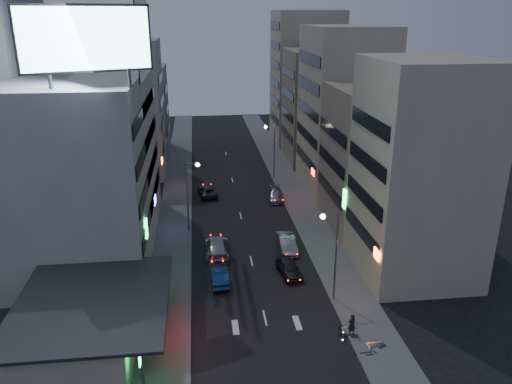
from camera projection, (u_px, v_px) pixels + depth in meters
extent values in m
plane|color=black|center=(272.00, 349.00, 37.11)|extent=(180.00, 180.00, 0.00)
cube|color=#4C4C4F|center=(176.00, 206.00, 64.21)|extent=(4.00, 120.00, 0.12)
cube|color=#4C4C4F|center=(298.00, 201.00, 66.00)|extent=(4.00, 120.00, 0.12)
cube|color=#B0A58A|center=(81.00, 326.00, 36.80)|extent=(8.00, 12.00, 3.60)
cube|color=black|center=(92.00, 302.00, 36.25)|extent=(11.00, 13.00, 0.25)
cube|color=black|center=(150.00, 306.00, 36.93)|extent=(0.12, 4.00, 0.90)
cube|color=#FF1E14|center=(151.00, 306.00, 36.94)|extent=(0.04, 3.70, 0.70)
cube|color=#ACACA7|center=(79.00, 164.00, 50.83)|extent=(14.00, 24.00, 18.00)
cube|color=#B0A58A|center=(419.00, 171.00, 45.20)|extent=(10.00, 11.00, 20.00)
cube|color=gray|center=(379.00, 158.00, 56.68)|extent=(11.00, 12.00, 16.00)
cube|color=#B0A58A|center=(344.00, 111.00, 67.74)|extent=(10.00, 14.00, 22.00)
cube|color=#ACACA7|center=(125.00, 109.00, 74.01)|extent=(11.00, 10.00, 20.00)
cube|color=gray|center=(132.00, 110.00, 86.94)|extent=(12.00, 10.00, 15.00)
cube|color=gray|center=(320.00, 106.00, 82.49)|extent=(11.00, 12.00, 18.00)
cube|color=#B0A58A|center=(306.00, 77.00, 94.60)|extent=(12.00, 12.00, 24.00)
cylinder|color=#595B60|center=(50.00, 79.00, 38.29)|extent=(0.30, 0.30, 1.50)
cylinder|color=#595B60|center=(129.00, 78.00, 38.97)|extent=(0.30, 0.30, 1.50)
cube|color=black|center=(85.00, 39.00, 37.63)|extent=(9.52, 3.75, 5.00)
cube|color=#B3D6EF|center=(86.00, 39.00, 37.44)|extent=(9.04, 3.34, 4.60)
cylinder|color=#595B60|center=(336.00, 257.00, 42.02)|extent=(0.16, 0.16, 8.00)
cylinder|color=#595B60|center=(330.00, 215.00, 40.62)|extent=(1.40, 0.10, 0.10)
sphere|color=#FFD88C|center=(323.00, 217.00, 40.59)|extent=(0.44, 0.44, 0.44)
cylinder|color=#595B60|center=(187.00, 198.00, 55.55)|extent=(0.16, 0.16, 8.00)
cylinder|color=#595B60|center=(192.00, 164.00, 54.31)|extent=(1.40, 0.10, 0.10)
sphere|color=#FFD88C|center=(198.00, 165.00, 54.41)|extent=(0.44, 0.44, 0.44)
cylinder|color=#595B60|center=(274.00, 152.00, 73.78)|extent=(0.16, 0.16, 8.00)
cylinder|color=#595B60|center=(270.00, 126.00, 72.37)|extent=(1.40, 0.10, 0.10)
sphere|color=#FFD88C|center=(266.00, 127.00, 72.34)|extent=(0.44, 0.44, 0.44)
imported|color=#25262A|center=(289.00, 268.00, 47.31)|extent=(2.30, 4.48, 1.46)
imported|color=#A0A4A8|center=(287.00, 243.00, 52.29)|extent=(1.72, 4.80, 1.57)
imported|color=#29292E|center=(208.00, 191.00, 67.83)|extent=(2.80, 5.02, 1.33)
imported|color=gray|center=(276.00, 195.00, 66.35)|extent=(2.37, 4.90, 1.37)
imported|color=navy|center=(219.00, 275.00, 45.96)|extent=(1.83, 4.57, 1.48)
imported|color=#999BA0|center=(217.00, 247.00, 51.30)|extent=(2.53, 5.86, 1.68)
imported|color=black|center=(352.00, 324.00, 38.27)|extent=(0.75, 0.60, 1.79)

